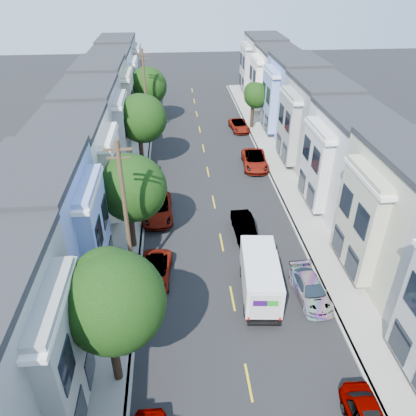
% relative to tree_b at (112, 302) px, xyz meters
% --- Properties ---
extents(ground, '(160.00, 160.00, 0.00)m').
position_rel_tree_b_xyz_m(ground, '(6.30, 5.19, -5.35)').
color(ground, black).
rests_on(ground, ground).
extents(road_slab, '(12.00, 70.00, 0.02)m').
position_rel_tree_b_xyz_m(road_slab, '(6.30, 20.19, -5.34)').
color(road_slab, black).
rests_on(road_slab, ground).
extents(curb_left, '(0.30, 70.00, 0.15)m').
position_rel_tree_b_xyz_m(curb_left, '(0.25, 20.19, -5.27)').
color(curb_left, gray).
rests_on(curb_left, ground).
extents(curb_right, '(0.30, 70.00, 0.15)m').
position_rel_tree_b_xyz_m(curb_right, '(12.35, 20.19, -5.27)').
color(curb_right, gray).
rests_on(curb_right, ground).
extents(sidewalk_left, '(2.60, 70.00, 0.15)m').
position_rel_tree_b_xyz_m(sidewalk_left, '(-1.05, 20.19, -5.27)').
color(sidewalk_left, gray).
rests_on(sidewalk_left, ground).
extents(sidewalk_right, '(2.60, 70.00, 0.15)m').
position_rel_tree_b_xyz_m(sidewalk_right, '(13.65, 20.19, -5.27)').
color(sidewalk_right, gray).
rests_on(sidewalk_right, ground).
extents(centerline, '(0.12, 70.00, 0.01)m').
position_rel_tree_b_xyz_m(centerline, '(6.30, 20.19, -5.35)').
color(centerline, gold).
rests_on(centerline, ground).
extents(townhouse_row_left, '(5.00, 70.00, 8.50)m').
position_rel_tree_b_xyz_m(townhouse_row_left, '(-4.85, 20.19, -5.35)').
color(townhouse_row_left, silver).
rests_on(townhouse_row_left, ground).
extents(townhouse_row_right, '(5.00, 70.00, 8.50)m').
position_rel_tree_b_xyz_m(townhouse_row_right, '(17.45, 20.19, -5.35)').
color(townhouse_row_right, silver).
rests_on(townhouse_row_right, ground).
extents(tree_b, '(4.70, 4.70, 7.72)m').
position_rel_tree_b_xyz_m(tree_b, '(0.00, 0.00, 0.00)').
color(tree_b, black).
rests_on(tree_b, ground).
extents(tree_c, '(4.70, 4.70, 7.30)m').
position_rel_tree_b_xyz_m(tree_c, '(0.00, 11.27, -0.42)').
color(tree_c, black).
rests_on(tree_c, ground).
extents(tree_d, '(4.70, 4.70, 7.63)m').
position_rel_tree_b_xyz_m(tree_d, '(0.00, 24.62, -0.09)').
color(tree_d, black).
rests_on(tree_d, ground).
extents(tree_e, '(4.68, 4.68, 7.33)m').
position_rel_tree_b_xyz_m(tree_e, '(0.00, 37.37, -0.38)').
color(tree_e, black).
rests_on(tree_e, ground).
extents(tree_far_r, '(3.10, 3.10, 5.71)m').
position_rel_tree_b_xyz_m(tree_far_r, '(13.20, 35.13, -1.24)').
color(tree_far_r, black).
rests_on(tree_far_r, ground).
extents(utility_pole_near, '(1.60, 0.26, 10.00)m').
position_rel_tree_b_xyz_m(utility_pole_near, '(0.00, 7.19, -0.20)').
color(utility_pole_near, '#42301E').
rests_on(utility_pole_near, ground).
extents(utility_pole_far, '(1.60, 0.26, 10.00)m').
position_rel_tree_b_xyz_m(utility_pole_far, '(0.00, 33.19, -0.20)').
color(utility_pole_far, '#42301E').
rests_on(utility_pole_far, ground).
extents(fedex_truck, '(2.19, 5.68, 2.72)m').
position_rel_tree_b_xyz_m(fedex_truck, '(8.04, 5.48, -3.83)').
color(fedex_truck, silver).
rests_on(fedex_truck, ground).
extents(lead_sedan, '(1.61, 4.20, 1.38)m').
position_rel_tree_b_xyz_m(lead_sedan, '(8.16, 12.09, -4.66)').
color(lead_sedan, black).
rests_on(lead_sedan, ground).
extents(parked_left_c, '(2.41, 4.58, 1.23)m').
position_rel_tree_b_xyz_m(parked_left_c, '(1.40, 7.51, -4.74)').
color(parked_left_c, '#AFB5C1').
rests_on(parked_left_c, ground).
extents(parked_left_d, '(2.63, 5.36, 1.47)m').
position_rel_tree_b_xyz_m(parked_left_d, '(1.40, 15.27, -4.62)').
color(parked_left_d, '#5A1C05').
rests_on(parked_left_d, ground).
extents(parked_right_b, '(2.03, 4.33, 1.27)m').
position_rel_tree_b_xyz_m(parked_right_b, '(11.20, 4.91, -4.71)').
color(parked_right_b, silver).
rests_on(parked_right_b, ground).
extents(parked_right_c, '(2.76, 5.39, 1.46)m').
position_rel_tree_b_xyz_m(parked_right_c, '(11.20, 23.93, -4.62)').
color(parked_right_c, black).
rests_on(parked_right_c, ground).
extents(parked_right_d, '(2.39, 4.55, 1.22)m').
position_rel_tree_b_xyz_m(parked_right_d, '(11.20, 34.48, -4.74)').
color(parked_right_d, black).
rests_on(parked_right_d, ground).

